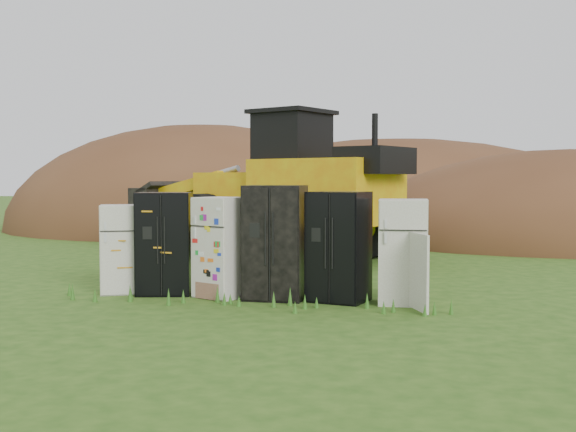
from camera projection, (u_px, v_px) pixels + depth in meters
The scene contains 11 objects.
ground at pixel (256, 298), 12.02m from camera, with size 120.00×120.00×0.00m, color #284E14.
fridge_leftmost at pixel (121, 249), 12.54m from camera, with size 0.68×0.65×1.54m, color silver, non-canonical shape.
fridge_black_side at pixel (165, 243), 12.41m from camera, with size 0.92×0.72×1.75m, color black, non-canonical shape.
fridge_sticker at pixel (222, 247), 12.10m from camera, with size 0.75×0.69×1.68m, color silver, non-canonical shape.
fridge_dark_mid at pixel (275, 242), 11.90m from camera, with size 0.96×0.78×1.88m, color black, non-canonical shape.
fridge_black_right at pixel (339, 247), 11.67m from camera, with size 0.89×0.74×1.78m, color black, non-canonical shape.
fridge_open_door at pixel (403, 252), 11.45m from camera, with size 0.76×0.70×1.67m, color silver, non-canonical shape.
wheel_loader at pixel (263, 184), 18.57m from camera, with size 7.63×3.09×3.69m, color gold, non-canonical shape.
dirt_mound_right at pixel (569, 242), 22.48m from camera, with size 13.64×10.00×5.81m, color #4F2D19.
dirt_mound_left at pixel (200, 230), 27.84m from camera, with size 15.42×11.56×8.10m, color #4F2D19.
dirt_mound_back at pixel (393, 226), 30.06m from camera, with size 19.61×13.08×7.29m, color #4F2D19.
Camera 1 is at (3.35, -11.47, 2.00)m, focal length 45.00 mm.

